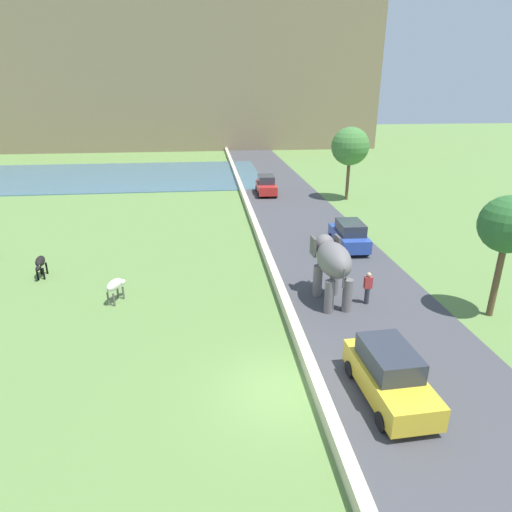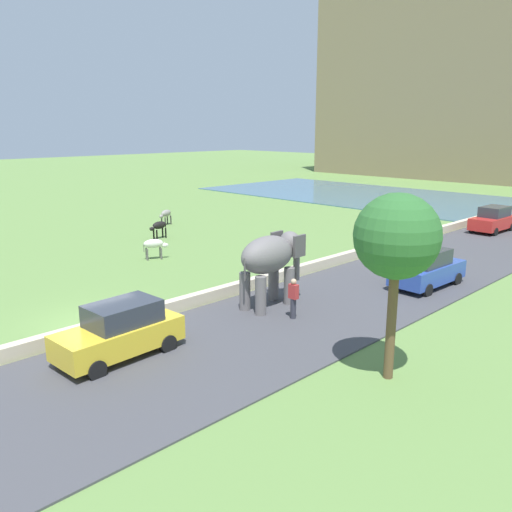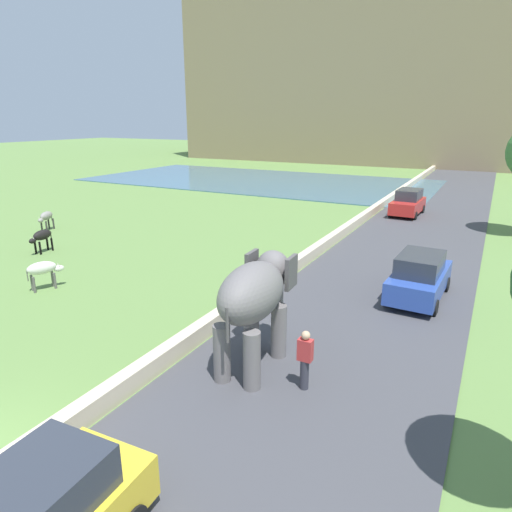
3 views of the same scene
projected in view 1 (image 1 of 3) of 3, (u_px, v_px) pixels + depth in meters
The scene contains 14 objects.
ground_plane at pixel (280, 390), 14.66m from camera, with size 220.00×220.00×0.00m, color #608442.
road_surface at pixel (301, 219), 33.71m from camera, with size 7.00×120.00×0.06m, color #424247.
barrier_wall at pixel (255, 225), 31.37m from camera, with size 0.40×110.00×0.53m, color beige.
lake at pixel (103, 176), 49.91m from camera, with size 36.00×18.00×0.08m, color #426B84.
hill_distant at pixel (180, 63), 77.50m from camera, with size 64.00×28.00×27.27m, color #897556.
elephant at pixel (332, 262), 20.02m from camera, with size 1.54×3.50×2.99m.
person_beside_elephant at pixel (368, 288), 20.16m from camera, with size 0.36×0.22×1.63m.
car_red at pixel (266, 185), 41.19m from camera, with size 1.90×4.06×1.80m.
car_yellow at pixel (389, 374), 14.01m from camera, with size 1.94×4.07×1.80m.
car_blue at pixel (349, 235), 27.24m from camera, with size 1.92×4.07×1.80m.
cow_white at pixel (115, 285), 20.46m from camera, with size 0.86×1.40×1.15m.
cow_black at pixel (40, 263), 23.12m from camera, with size 0.57×1.41×1.15m.
tree_near at pixel (508, 225), 18.01m from camera, with size 2.41×2.41×5.45m.
tree_mid at pixel (350, 146), 38.02m from camera, with size 3.29×3.29×6.40m.
Camera 1 is at (-2.18, -11.87, 9.51)m, focal length 30.57 mm.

